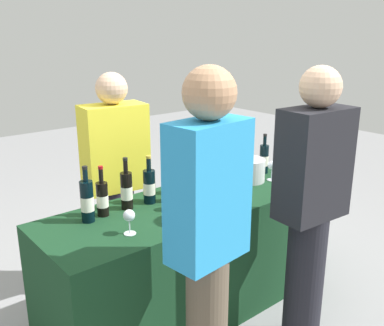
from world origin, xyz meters
name	(u,v)px	position (x,y,z in m)	size (l,w,h in m)	color
ground_plane	(192,308)	(0.00, 0.00, 0.00)	(12.00, 12.00, 0.00)	gray
tasting_table	(192,256)	(0.00, 0.00, 0.39)	(1.96, 0.68, 0.78)	#14381E
wine_bottle_0	(87,201)	(-0.65, 0.14, 0.90)	(0.07, 0.07, 0.32)	black
wine_bottle_1	(102,198)	(-0.54, 0.16, 0.89)	(0.07, 0.07, 0.30)	black
wine_bottle_2	(127,190)	(-0.38, 0.16, 0.90)	(0.07, 0.07, 0.32)	black
wine_bottle_3	(149,186)	(-0.22, 0.15, 0.89)	(0.08, 0.08, 0.30)	black
wine_bottle_4	(169,183)	(-0.11, 0.09, 0.90)	(0.07, 0.07, 0.33)	black
wine_bottle_5	(190,178)	(0.08, 0.11, 0.89)	(0.08, 0.08, 0.31)	black
wine_bottle_6	(215,167)	(0.33, 0.15, 0.90)	(0.08, 0.08, 0.33)	black
wine_bottle_7	(264,159)	(0.78, 0.09, 0.89)	(0.07, 0.07, 0.30)	black
wine_glass_0	(129,217)	(-0.55, -0.15, 0.88)	(0.07, 0.07, 0.14)	silver
wine_glass_1	(180,193)	(-0.15, -0.07, 0.89)	(0.07, 0.07, 0.15)	silver
wine_glass_2	(217,184)	(0.16, -0.06, 0.88)	(0.06, 0.06, 0.13)	silver
wine_glass_3	(272,166)	(0.69, -0.06, 0.89)	(0.06, 0.06, 0.15)	silver
ice_bucket	(248,170)	(0.56, 0.04, 0.86)	(0.24, 0.24, 0.16)	silver
server_pouring	(116,179)	(-0.23, 0.54, 0.83)	(0.45, 0.28, 1.56)	#3F3351
guest_0	(208,237)	(-0.47, -0.67, 0.93)	(0.38, 0.23, 1.69)	brown
guest_1	(311,203)	(0.31, -0.66, 0.89)	(0.42, 0.26, 1.65)	black
menu_board	(196,200)	(0.72, 0.80, 0.36)	(0.45, 0.03, 0.72)	white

